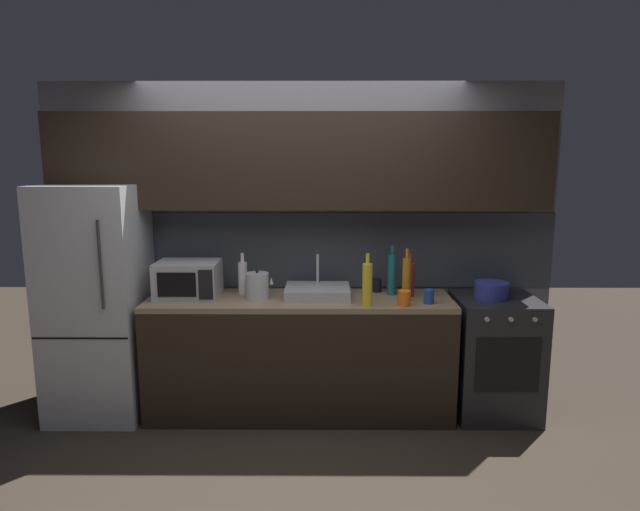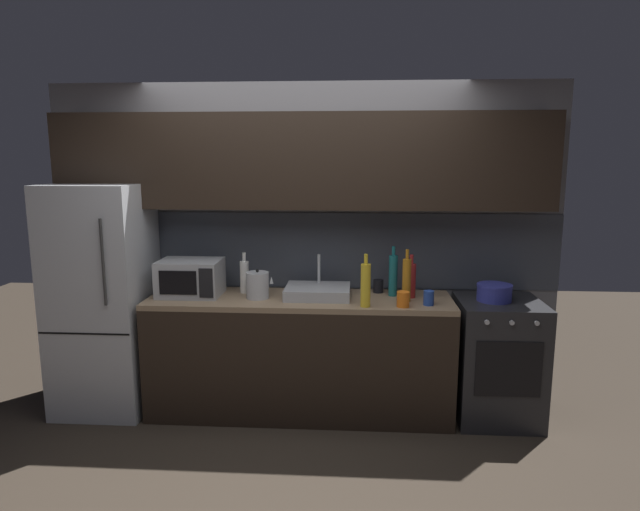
# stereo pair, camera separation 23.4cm
# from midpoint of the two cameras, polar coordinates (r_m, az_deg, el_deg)

# --- Properties ---
(ground_plane) EXTENTS (10.00, 10.00, 0.00)m
(ground_plane) POSITION_cam_midpoint_polar(r_m,az_deg,el_deg) (3.59, -4.73, -22.25)
(ground_plane) COLOR #2D261E
(back_wall) EXTENTS (4.00, 0.44, 2.50)m
(back_wall) POSITION_cam_midpoint_polar(r_m,az_deg,el_deg) (4.25, -3.62, 5.07)
(back_wall) COLOR slate
(back_wall) RESTS_ON ground
(counter_run) EXTENTS (2.26, 0.60, 0.90)m
(counter_run) POSITION_cam_midpoint_polar(r_m,az_deg,el_deg) (4.20, -3.73, -10.42)
(counter_run) COLOR black
(counter_run) RESTS_ON ground
(refrigerator) EXTENTS (0.68, 0.69, 1.74)m
(refrigerator) POSITION_cam_midpoint_polar(r_m,az_deg,el_deg) (4.44, -23.68, -4.45)
(refrigerator) COLOR #B7BABF
(refrigerator) RESTS_ON ground
(oven_range) EXTENTS (0.60, 0.62, 0.90)m
(oven_range) POSITION_cam_midpoint_polar(r_m,az_deg,el_deg) (4.35, 16.28, -10.07)
(oven_range) COLOR #232326
(oven_range) RESTS_ON ground
(microwave) EXTENTS (0.46, 0.35, 0.27)m
(microwave) POSITION_cam_midpoint_polar(r_m,az_deg,el_deg) (4.19, -15.20, -2.45)
(microwave) COLOR #A8AAAF
(microwave) RESTS_ON counter_run
(sink_basin) EXTENTS (0.48, 0.38, 0.30)m
(sink_basin) POSITION_cam_midpoint_polar(r_m,az_deg,el_deg) (4.07, -1.92, -3.80)
(sink_basin) COLOR #ADAFB5
(sink_basin) RESTS_ON counter_run
(kettle) EXTENTS (0.20, 0.17, 0.22)m
(kettle) POSITION_cam_midpoint_polar(r_m,az_deg,el_deg) (4.04, -8.23, -3.19)
(kettle) COLOR #B7BABF
(kettle) RESTS_ON counter_run
(wine_bottle_teal) EXTENTS (0.07, 0.07, 0.38)m
(wine_bottle_teal) POSITION_cam_midpoint_polar(r_m,az_deg,el_deg) (4.14, 5.93, -1.95)
(wine_bottle_teal) COLOR #19666B
(wine_bottle_teal) RESTS_ON counter_run
(wine_bottle_white) EXTENTS (0.07, 0.07, 0.32)m
(wine_bottle_white) POSITION_cam_midpoint_polar(r_m,az_deg,el_deg) (4.20, -9.68, -2.27)
(wine_bottle_white) COLOR silver
(wine_bottle_white) RESTS_ON counter_run
(wine_bottle_red) EXTENTS (0.07, 0.07, 0.32)m
(wine_bottle_red) POSITION_cam_midpoint_polar(r_m,az_deg,el_deg) (4.11, 7.79, -2.45)
(wine_bottle_red) COLOR #A82323
(wine_bottle_red) RESTS_ON counter_run
(wine_bottle_yellow) EXTENTS (0.07, 0.07, 0.37)m
(wine_bottle_yellow) POSITION_cam_midpoint_polar(r_m,az_deg,el_deg) (3.80, 3.23, -3.01)
(wine_bottle_yellow) COLOR gold
(wine_bottle_yellow) RESTS_ON counter_run
(wine_bottle_amber) EXTENTS (0.06, 0.06, 0.38)m
(wine_bottle_amber) POSITION_cam_midpoint_polar(r_m,az_deg,el_deg) (3.98, 7.39, -2.42)
(wine_bottle_amber) COLOR #B27019
(wine_bottle_amber) RESTS_ON counter_run
(mug_blue) EXTENTS (0.07, 0.07, 0.10)m
(mug_blue) POSITION_cam_midpoint_polar(r_m,az_deg,el_deg) (3.94, 9.67, -4.25)
(mug_blue) COLOR #234299
(mug_blue) RESTS_ON counter_run
(mug_dark) EXTENTS (0.08, 0.08, 0.10)m
(mug_dark) POSITION_cam_midpoint_polar(r_m,az_deg,el_deg) (4.24, 4.37, -3.14)
(mug_dark) COLOR black
(mug_dark) RESTS_ON counter_run
(mug_orange) EXTENTS (0.09, 0.09, 0.11)m
(mug_orange) POSITION_cam_midpoint_polar(r_m,az_deg,el_deg) (3.86, 7.10, -4.45)
(mug_orange) COLOR orange
(mug_orange) RESTS_ON counter_run
(cooking_pot) EXTENTS (0.25, 0.25, 0.12)m
(cooking_pot) POSITION_cam_midpoint_polar(r_m,az_deg,el_deg) (4.19, 16.00, -3.51)
(cooking_pot) COLOR #333899
(cooking_pot) RESTS_ON oven_range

